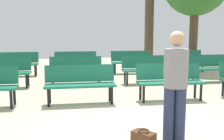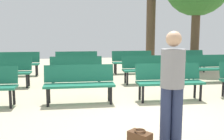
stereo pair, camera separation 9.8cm
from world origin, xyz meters
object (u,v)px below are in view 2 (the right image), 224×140
object	(u,v)px
bench_r1_c1	(76,69)
bench_r1_c2	(147,68)
bench_r2_c3	(185,60)
visitor_with_backpack	(172,81)
bench_r2_c2	(132,60)
bench_r1_c0	(3,70)
bench_r2_c1	(77,61)
bench_r0_c2	(169,79)
tree_2	(151,31)
bench_r2_c0	(17,62)
bench_r0_c1	(79,81)
bench_r1_c3	(211,66)

from	to	relation	value
bench_r1_c1	bench_r1_c2	bearing A→B (deg)	0.23
bench_r2_c3	visitor_with_backpack	size ratio (longest dim) A/B	0.97
bench_r1_c2	visitor_with_backpack	bearing A→B (deg)	-102.15
bench_r2_c2	bench_r2_c3	distance (m)	2.21
bench_r1_c0	bench_r2_c3	size ratio (longest dim) A/B	1.01
bench_r2_c1	bench_r2_c3	bearing A→B (deg)	0.13
bench_r0_c2	tree_2	bearing A→B (deg)	78.48
bench_r2_c0	tree_2	bearing A→B (deg)	23.07
bench_r2_c2	bench_r2_c3	size ratio (longest dim) A/B	1.00
bench_r0_c1	bench_r0_c2	world-z (taller)	same
bench_r2_c2	tree_2	bearing A→B (deg)	59.53
bench_r1_c0	visitor_with_backpack	xyz separation A→B (m)	(3.29, -4.67, 0.43)
bench_r1_c1	bench_r1_c3	size ratio (longest dim) A/B	1.01
bench_r0_c2	bench_r2_c1	bearing A→B (deg)	118.32
visitor_with_backpack	bench_r0_c2	bearing A→B (deg)	-94.92
bench_r2_c1	bench_r1_c3	bearing A→B (deg)	-25.92
bench_r0_c1	visitor_with_backpack	size ratio (longest dim) A/B	0.98
bench_r1_c1	visitor_with_backpack	size ratio (longest dim) A/B	0.98
bench_r0_c2	bench_r1_c2	world-z (taller)	same
bench_r0_c1	visitor_with_backpack	world-z (taller)	visitor_with_backpack
bench_r1_c3	bench_r2_c2	size ratio (longest dim) A/B	1.00
bench_r0_c2	bench_r1_c2	xyz separation A→B (m)	(0.13, 2.08, 0.00)
bench_r1_c0	bench_r1_c2	xyz separation A→B (m)	(4.37, -0.17, 0.00)
tree_2	visitor_with_backpack	distance (m)	9.51
visitor_with_backpack	bench_r1_c1	bearing A→B (deg)	-59.12
bench_r0_c2	visitor_with_backpack	xyz separation A→B (m)	(-0.96, -2.41, 0.43)
bench_r1_c1	bench_r2_c3	world-z (taller)	same
bench_r1_c1	bench_r1_c2	distance (m)	2.25
bench_r1_c2	bench_r2_c1	size ratio (longest dim) A/B	1.00
bench_r0_c2	visitor_with_backpack	distance (m)	2.63
visitor_with_backpack	bench_r2_c1	bearing A→B (deg)	-64.33
bench_r1_c3	bench_r2_c1	size ratio (longest dim) A/B	1.00
bench_r1_c0	bench_r1_c1	distance (m)	2.13
bench_r0_c1	bench_r0_c2	xyz separation A→B (m)	(2.15, -0.09, 0.00)
bench_r1_c2	bench_r2_c2	size ratio (longest dim) A/B	1.00
bench_r0_c1	bench_r1_c2	distance (m)	3.02
bench_r1_c1	bench_r1_c2	size ratio (longest dim) A/B	1.01
bench_r2_c3	bench_r0_c1	bearing A→B (deg)	-137.67
bench_r1_c1	visitor_with_backpack	world-z (taller)	visitor_with_backpack
bench_r2_c3	bench_r2_c0	bearing A→B (deg)	178.54
bench_r0_c1	bench_r2_c1	distance (m)	4.17
bench_r1_c1	bench_r2_c2	distance (m)	3.04
tree_2	bench_r2_c1	bearing A→B (deg)	-147.15
bench_r1_c3	bench_r2_c0	world-z (taller)	same
bench_r2_c0	bench_r2_c1	xyz separation A→B (m)	(2.19, -0.11, 0.00)
tree_2	bench_r1_c0	bearing A→B (deg)	-143.63
bench_r0_c2	bench_r2_c2	bearing A→B (deg)	90.61
bench_r1_c2	bench_r1_c0	bearing A→B (deg)	179.15
bench_r1_c3	bench_r2_c3	bearing A→B (deg)	88.34
bench_r2_c3	tree_2	xyz separation A→B (m)	(-0.64, 2.57, 1.16)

